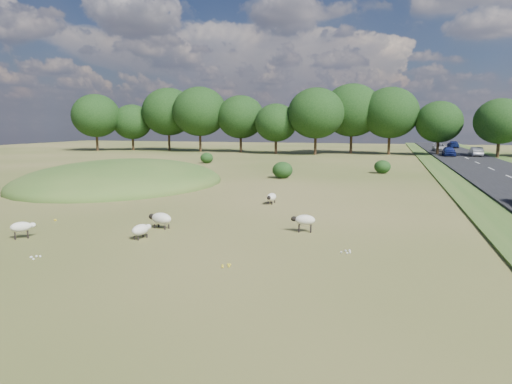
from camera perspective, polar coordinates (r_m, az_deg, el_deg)
ground at (r=42.71m, az=3.39°, el=1.82°), size 160.00×160.00×0.00m
mound at (r=39.93m, az=-16.33°, el=1.03°), size 16.00×20.00×4.00m
road at (r=52.70m, az=27.74°, el=2.26°), size 8.00×150.00×0.25m
treeline at (r=77.54m, az=8.54°, el=9.58°), size 96.28×14.66×11.70m
shrubs at (r=48.10m, az=3.46°, el=3.41°), size 23.41×15.09×1.53m
sheep_0 at (r=22.31m, az=-27.25°, el=-3.90°), size 0.94×0.96×0.74m
sheep_1 at (r=21.13m, az=6.05°, el=-3.50°), size 1.15×0.60×0.81m
sheep_2 at (r=22.24m, az=-11.82°, el=-3.26°), size 1.38×0.82×0.76m
sheep_3 at (r=20.47m, az=-14.19°, el=-4.58°), size 0.68×1.15×0.64m
sheep_4 at (r=28.47m, az=1.93°, el=-0.65°), size 0.58×1.19×0.68m
car_0 at (r=75.24m, az=25.80°, el=4.58°), size 1.45×4.15×1.37m
car_3 at (r=100.31m, az=23.42°, el=5.48°), size 1.89×4.65×1.35m
car_4 at (r=87.07m, az=21.98°, el=5.20°), size 2.17×4.70×1.31m
car_7 at (r=74.07m, az=22.98°, el=4.72°), size 1.69×4.19×1.43m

